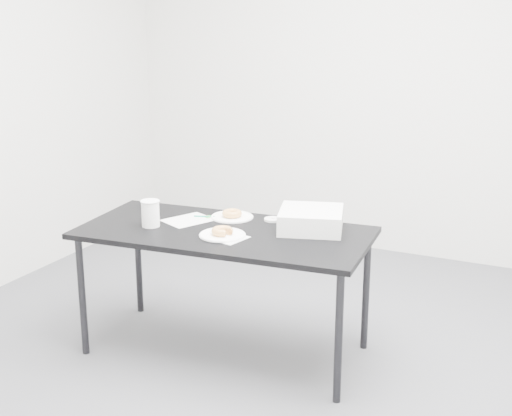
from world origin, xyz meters
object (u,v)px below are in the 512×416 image
at_px(donut_near, 222,231).
at_px(donut_far, 232,213).
at_px(coffee_cup, 150,213).
at_px(bakery_box, 311,220).
at_px(table, 225,240).
at_px(plate_far, 232,217).
at_px(pen, 204,216).
at_px(scorecard, 188,220).
at_px(plate_near, 222,235).

bearing_deg(donut_near, donut_far, 109.08).
bearing_deg(donut_near, coffee_cup, -177.97).
bearing_deg(coffee_cup, bakery_box, 21.86).
height_order(table, plate_far, plate_far).
xyz_separation_m(pen, bakery_box, (0.61, 0.05, 0.05)).
bearing_deg(scorecard, plate_near, -3.97).
xyz_separation_m(scorecard, bakery_box, (0.67, 0.14, 0.05)).
bearing_deg(table, donut_near, -72.81).
xyz_separation_m(plate_near, donut_near, (0.00, 0.00, 0.02)).
bearing_deg(donut_near, bakery_box, 39.57).
height_order(pen, plate_far, pen).
bearing_deg(scorecard, pen, 83.11).
distance_m(plate_near, donut_near, 0.02).
distance_m(scorecard, plate_near, 0.34).
height_order(pen, coffee_cup, coffee_cup).
height_order(scorecard, plate_near, plate_near).
xyz_separation_m(plate_far, coffee_cup, (-0.32, -0.33, 0.07)).
xyz_separation_m(scorecard, donut_near, (0.30, -0.17, 0.03)).
distance_m(donut_near, donut_far, 0.33).
height_order(donut_near, plate_far, donut_near).
distance_m(scorecard, pen, 0.10).
xyz_separation_m(scorecard, pen, (0.05, 0.09, 0.00)).
relative_size(table, coffee_cup, 11.01).
bearing_deg(coffee_cup, scorecard, 56.00).
xyz_separation_m(donut_far, bakery_box, (0.47, -0.01, 0.03)).
bearing_deg(coffee_cup, table, 15.47).
relative_size(scorecard, plate_far, 1.07).
bearing_deg(scorecard, donut_near, -3.97).
bearing_deg(bakery_box, table, -169.69).
bearing_deg(plate_near, donut_near, 0.00).
xyz_separation_m(table, bakery_box, (0.40, 0.21, 0.11)).
relative_size(table, scorecard, 6.27).
bearing_deg(bakery_box, scorecard, 174.26).
bearing_deg(plate_far, donut_far, 0.00).
xyz_separation_m(pen, plate_near, (0.25, -0.25, 0.00)).
xyz_separation_m(donut_far, coffee_cup, (-0.32, -0.33, 0.05)).
bearing_deg(bakery_box, donut_near, -157.63).
distance_m(table, plate_far, 0.24).
distance_m(donut_far, coffee_cup, 0.46).
height_order(donut_near, donut_far, donut_near).
bearing_deg(plate_far, bakery_box, -1.54).
height_order(table, pen, pen).
xyz_separation_m(table, plate_near, (0.04, -0.09, 0.06)).
distance_m(pen, bakery_box, 0.62).
height_order(pen, bakery_box, bakery_box).
distance_m(plate_far, donut_far, 0.02).
height_order(plate_far, coffee_cup, coffee_cup).
distance_m(table, bakery_box, 0.47).
relative_size(plate_far, coffee_cup, 1.65).
bearing_deg(donut_far, bakery_box, -1.54).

